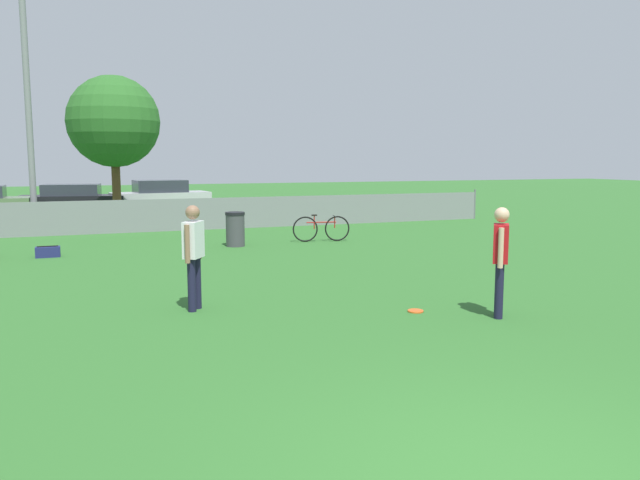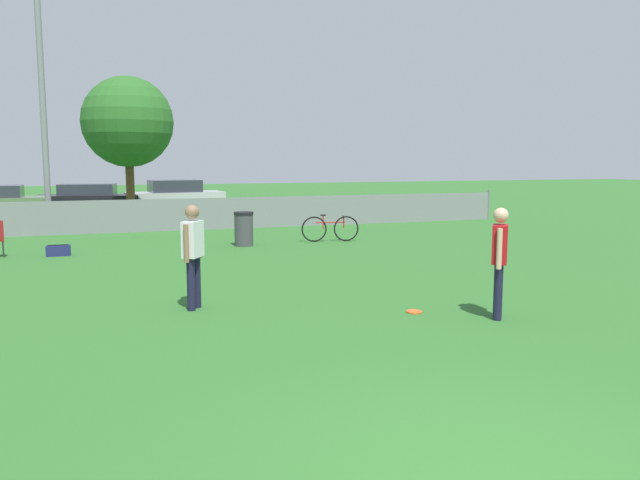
% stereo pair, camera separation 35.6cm
% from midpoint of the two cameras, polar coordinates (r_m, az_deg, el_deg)
% --- Properties ---
extents(fence_backline, '(24.86, 0.07, 1.21)m').
position_cam_midpoint_polar(fence_backline, '(21.86, -12.18, 2.28)').
color(fence_backline, gray).
rests_on(fence_backline, ground_plane).
extents(light_pole, '(0.90, 0.36, 10.21)m').
position_cam_midpoint_polar(light_pole, '(22.83, -23.82, 15.51)').
color(light_pole, gray).
rests_on(light_pole, ground_plane).
extents(tree_near_pole, '(3.44, 3.44, 5.57)m').
position_cam_midpoint_polar(tree_near_pole, '(25.20, -16.77, 10.27)').
color(tree_near_pole, brown).
rests_on(tree_near_pole, ground_plane).
extents(player_thrower_red, '(0.42, 0.46, 1.70)m').
position_cam_midpoint_polar(player_thrower_red, '(9.85, 17.09, -1.29)').
color(player_thrower_red, '#191933').
rests_on(player_thrower_red, ground_plane).
extents(player_receiver_white, '(0.40, 0.48, 1.70)m').
position_cam_midpoint_polar(player_receiver_white, '(10.19, -10.56, -0.81)').
color(player_receiver_white, '#191933').
rests_on(player_receiver_white, ground_plane).
extents(frisbee_disc, '(0.26, 0.26, 0.03)m').
position_cam_midpoint_polar(frisbee_disc, '(10.10, 9.62, -6.48)').
color(frisbee_disc, '#E5591E').
rests_on(frisbee_disc, ground_plane).
extents(bicycle_sideline, '(1.71, 0.47, 0.81)m').
position_cam_midpoint_polar(bicycle_sideline, '(18.50, 1.50, 1.06)').
color(bicycle_sideline, black).
rests_on(bicycle_sideline, ground_plane).
extents(trash_bin, '(0.55, 0.55, 0.96)m').
position_cam_midpoint_polar(trash_bin, '(17.65, -6.41, 1.03)').
color(trash_bin, '#3F3F44').
rests_on(trash_bin, ground_plane).
extents(gear_bag_sideline, '(0.57, 0.32, 0.28)m').
position_cam_midpoint_polar(gear_bag_sideline, '(17.04, -22.26, -0.90)').
color(gear_bag_sideline, navy).
rests_on(gear_bag_sideline, ground_plane).
extents(parked_car_dark, '(4.71, 2.43, 1.36)m').
position_cam_midpoint_polar(parked_car_dark, '(29.79, -20.11, 3.52)').
color(parked_car_dark, black).
rests_on(parked_car_dark, ground_plane).
extents(parked_car_silver, '(4.54, 2.24, 1.49)m').
position_cam_midpoint_polar(parked_car_silver, '(30.03, -12.78, 3.89)').
color(parked_car_silver, black).
rests_on(parked_car_silver, ground_plane).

